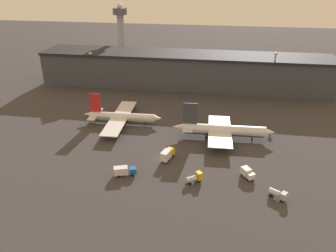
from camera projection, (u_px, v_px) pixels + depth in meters
name	position (u px, v px, depth m)	size (l,w,h in m)	color
ground	(160.00, 158.00, 118.73)	(600.00, 600.00, 0.00)	#383538
terminal_building	(185.00, 70.00, 185.41)	(161.87, 23.81, 19.13)	#3D424C
airplane_0	(122.00, 117.00, 144.04)	(35.33, 37.06, 13.48)	silver
airplane_1	(223.00, 130.00, 130.76)	(40.84, 28.58, 14.69)	silver
service_vehicle_0	(247.00, 173.00, 107.24)	(4.79, 5.50, 3.19)	white
service_vehicle_1	(124.00, 171.00, 108.30)	(7.67, 4.57, 3.22)	#195199
service_vehicle_2	(167.00, 154.00, 117.03)	(4.47, 7.49, 3.90)	gold
service_vehicle_3	(278.00, 194.00, 97.57)	(5.59, 4.56, 2.89)	#9EA3A8
service_vehicle_4	(194.00, 178.00, 104.81)	(5.47, 4.60, 3.34)	gold
lamp_post_0	(91.00, 65.00, 183.14)	(1.80, 1.80, 20.00)	slate
lamp_post_1	(274.00, 68.00, 168.58)	(1.80, 1.80, 23.75)	slate
control_tower	(121.00, 32.00, 213.39)	(9.00, 9.00, 41.66)	#99999E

